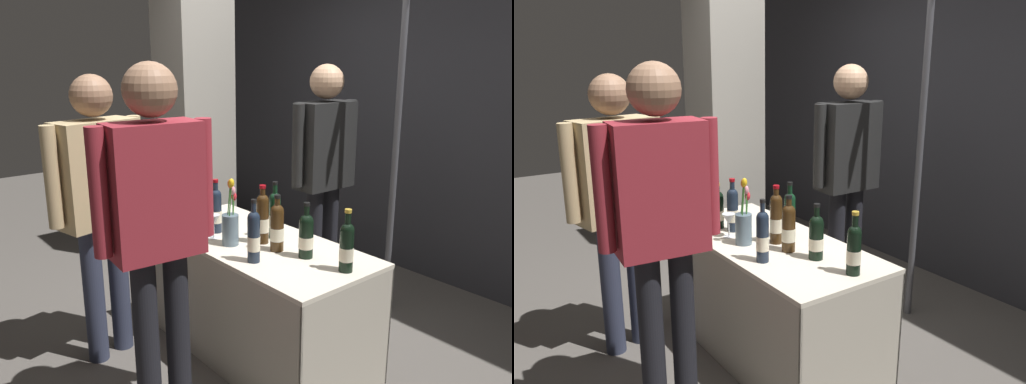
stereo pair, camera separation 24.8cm
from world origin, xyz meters
TOP-DOWN VIEW (x-y plane):
  - ground_plane at (0.00, 0.00)m, footprint 12.00×12.00m
  - back_partition at (0.00, 1.85)m, footprint 6.69×0.12m
  - concrete_pillar at (-1.51, 0.57)m, footprint 0.50×0.50m
  - tasting_table at (0.00, 0.00)m, footprint 1.48×0.68m
  - featured_wine_bottle at (0.03, 0.12)m, footprint 0.07×0.07m
  - display_bottle_0 at (-0.39, -0.14)m, footprint 0.08×0.08m
  - display_bottle_1 at (0.63, 0.07)m, footprint 0.07×0.07m
  - display_bottle_2 at (-0.28, -0.09)m, footprint 0.07×0.07m
  - display_bottle_3 at (0.37, 0.05)m, footprint 0.08×0.08m
  - display_bottle_4 at (0.05, 0.01)m, footprint 0.07×0.07m
  - display_bottle_5 at (0.19, -0.01)m, footprint 0.08×0.08m
  - display_bottle_6 at (0.24, -0.21)m, footprint 0.07×0.07m
  - wine_glass_near_vendor at (-0.20, -0.17)m, footprint 0.08×0.08m
  - flower_vase at (-0.05, -0.15)m, footprint 0.10×0.10m
  - vendor_presenter at (-0.25, 0.84)m, footprint 0.24×0.60m
  - taster_foreground_right at (0.18, -0.74)m, footprint 0.25×0.59m
  - taster_foreground_left at (-0.55, -0.71)m, footprint 0.30×0.62m
  - booth_signpost at (0.18, 1.08)m, footprint 0.48×0.04m

SIDE VIEW (x-z plane):
  - ground_plane at x=0.00m, z-range 0.00..0.00m
  - tasting_table at x=0.00m, z-range 0.14..0.86m
  - wine_glass_near_vendor at x=-0.20m, z-range 0.76..0.90m
  - flower_vase at x=-0.05m, z-range 0.64..1.04m
  - display_bottle_0 at x=-0.39m, z-range 0.70..0.99m
  - display_bottle_3 at x=0.37m, z-range 0.69..1.00m
  - display_bottle_1 at x=0.63m, z-range 0.69..1.02m
  - display_bottle_5 at x=0.19m, z-range 0.70..1.03m
  - display_bottle_2 at x=-0.28m, z-range 0.70..1.03m
  - display_bottle_6 at x=0.24m, z-range 0.69..1.04m
  - featured_wine_bottle at x=0.03m, z-range 0.70..1.04m
  - display_bottle_4 at x=0.05m, z-range 0.70..1.05m
  - taster_foreground_left at x=-0.55m, z-range 0.18..1.87m
  - vendor_presenter at x=-0.25m, z-range 0.18..1.91m
  - taster_foreground_right at x=0.18m, z-range 0.19..1.95m
  - concrete_pillar at x=-1.51m, z-range 0.00..2.81m
  - booth_signpost at x=0.18m, z-range 0.23..2.58m
  - back_partition at x=0.00m, z-range 0.00..3.15m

